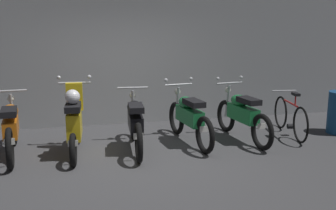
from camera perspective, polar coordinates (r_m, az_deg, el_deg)
ground_plane at (r=6.63m, az=-3.88°, el=-7.75°), size 80.00×80.00×0.00m
back_wall at (r=8.80m, az=-6.75°, el=7.23°), size 16.00×0.30×3.04m
motorbike_slot_0 at (r=7.18m, az=-21.39°, el=-2.93°), size 0.56×1.95×1.03m
motorbike_slot_1 at (r=6.91m, az=-13.13°, el=-2.30°), size 0.59×1.68×1.29m
motorbike_slot_2 at (r=7.02m, az=-4.67°, el=-2.46°), size 0.56×1.95×1.03m
motorbike_slot_3 at (r=7.40m, az=3.00°, el=-1.67°), size 0.59×1.95×1.15m
motorbike_slot_4 at (r=7.70m, az=10.48°, el=-1.31°), size 0.59×1.94×1.15m
bicycle at (r=8.27m, az=16.94°, el=-1.65°), size 0.50×1.72×0.89m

